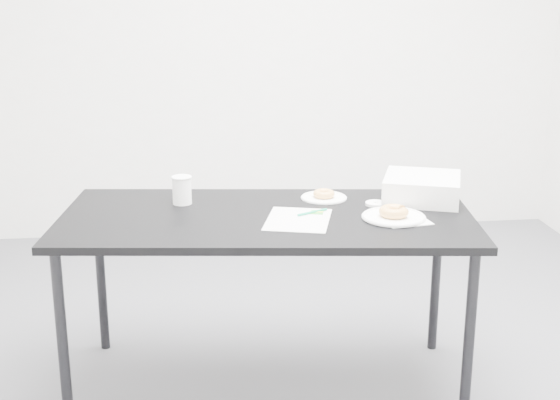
{
  "coord_description": "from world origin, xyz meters",
  "views": [
    {
      "loc": [
        -0.48,
        -3.11,
        1.72
      ],
      "look_at": [
        -0.12,
        0.02,
        0.79
      ],
      "focal_mm": 50.0,
      "sensor_mm": 36.0,
      "label": 1
    }
  ],
  "objects": [
    {
      "name": "wall_back",
      "position": [
        0.0,
        2.0,
        1.35
      ],
      "size": [
        4.0,
        0.02,
        2.7
      ],
      "primitive_type": "cube",
      "color": "white",
      "rests_on": "floor"
    },
    {
      "name": "donut_near",
      "position": [
        0.32,
        -0.2,
        0.8
      ],
      "size": [
        0.12,
        0.12,
        0.04
      ],
      "primitive_type": "torus",
      "rotation": [
        0.0,
        0.0,
        0.02
      ],
      "color": "gold",
      "rests_on": "plate_near"
    },
    {
      "name": "cup_lid",
      "position": [
        0.29,
        -0.01,
        0.77
      ],
      "size": [
        0.09,
        0.09,
        0.01
      ],
      "primitive_type": "cylinder",
      "color": "white",
      "rests_on": "table"
    },
    {
      "name": "donut_far",
      "position": [
        0.09,
        0.12,
        0.79
      ],
      "size": [
        0.12,
        0.12,
        0.03
      ],
      "primitive_type": "torus",
      "rotation": [
        0.0,
        0.0,
        -0.41
      ],
      "color": "gold",
      "rests_on": "plate_far"
    },
    {
      "name": "floor",
      "position": [
        0.0,
        0.0,
        0.0
      ],
      "size": [
        4.0,
        4.0,
        0.0
      ],
      "primitive_type": "plane",
      "color": "#525257",
      "rests_on": "ground"
    },
    {
      "name": "pen",
      "position": [
        0.0,
        -0.1,
        0.77
      ],
      "size": [
        0.13,
        0.08,
        0.01
      ],
      "primitive_type": "cylinder",
      "rotation": [
        0.0,
        1.57,
        0.49
      ],
      "color": "#0D9365",
      "rests_on": "scorecard"
    },
    {
      "name": "bakery_box",
      "position": [
        0.51,
        0.05,
        0.82
      ],
      "size": [
        0.41,
        0.41,
        0.11
      ],
      "primitive_type": "cube",
      "rotation": [
        0.0,
        0.0,
        -0.34
      ],
      "color": "silver",
      "rests_on": "table"
    },
    {
      "name": "coffee_cup",
      "position": [
        -0.53,
        0.11,
        0.83
      ],
      "size": [
        0.08,
        0.08,
        0.12
      ],
      "primitive_type": "cylinder",
      "color": "white",
      "rests_on": "table"
    },
    {
      "name": "napkin",
      "position": [
        0.36,
        -0.22,
        0.77
      ],
      "size": [
        0.2,
        0.2,
        0.0
      ],
      "primitive_type": "cube",
      "rotation": [
        0.0,
        0.0,
        0.16
      ],
      "color": "silver",
      "rests_on": "table"
    },
    {
      "name": "scorecard",
      "position": [
        -0.07,
        -0.17,
        0.77
      ],
      "size": [
        0.32,
        0.37,
        0.0
      ],
      "primitive_type": "cube",
      "rotation": [
        0.0,
        0.0,
        -0.26
      ],
      "color": "silver",
      "rests_on": "table"
    },
    {
      "name": "plate_near",
      "position": [
        0.32,
        -0.2,
        0.77
      ],
      "size": [
        0.26,
        0.26,
        0.01
      ],
      "primitive_type": "cylinder",
      "color": "white",
      "rests_on": "napkin"
    },
    {
      "name": "plate_far",
      "position": [
        0.09,
        0.12,
        0.77
      ],
      "size": [
        0.2,
        0.2,
        0.01
      ],
      "primitive_type": "cylinder",
      "color": "white",
      "rests_on": "table"
    },
    {
      "name": "logo_patch",
      "position": [
        0.02,
        -0.09,
        0.77
      ],
      "size": [
        0.06,
        0.06,
        0.0
      ],
      "primitive_type": "cube",
      "rotation": [
        0.0,
        0.0,
        -0.26
      ],
      "color": "green",
      "rests_on": "scorecard"
    },
    {
      "name": "table",
      "position": [
        -0.18,
        -0.09,
        0.71
      ],
      "size": [
        1.76,
        0.98,
        0.77
      ],
      "rotation": [
        0.0,
        0.0,
        -0.12
      ],
      "color": "black",
      "rests_on": "floor"
    }
  ]
}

